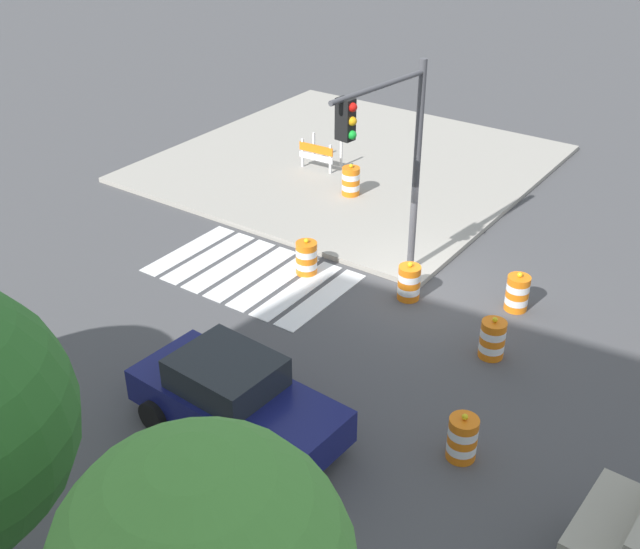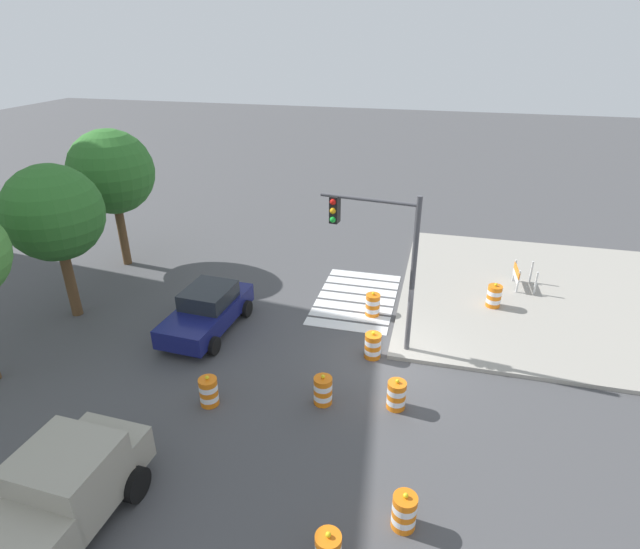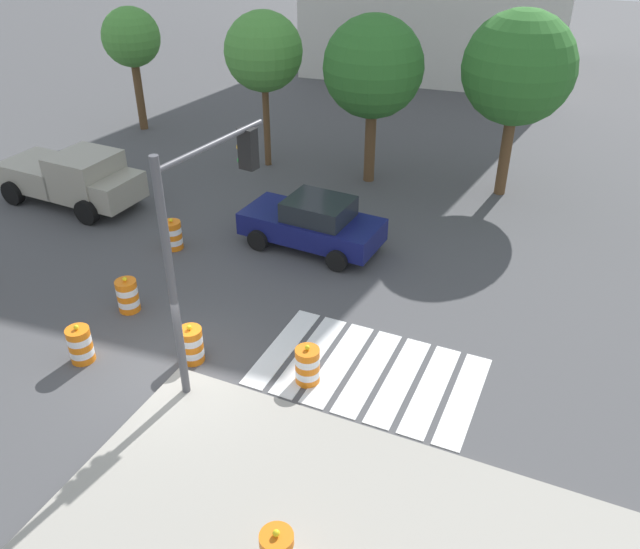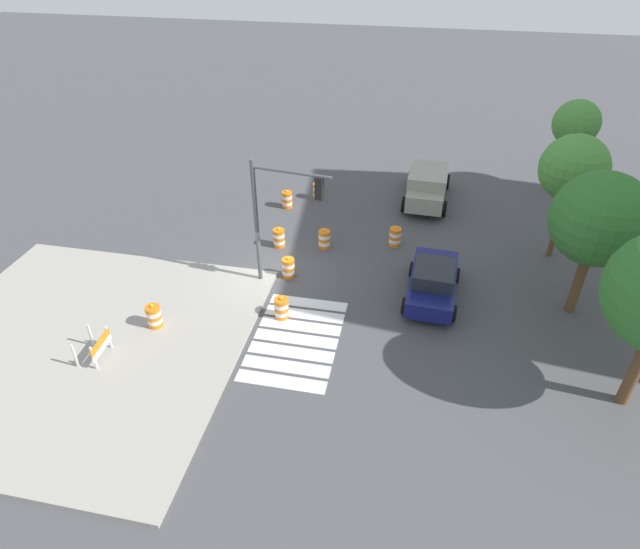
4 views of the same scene
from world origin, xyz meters
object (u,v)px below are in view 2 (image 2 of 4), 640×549
Objects in this scene: pickup_truck at (53,504)px; traffic_barrel_near_corner at (396,395)px; traffic_light_pole at (380,244)px; street_tree_corner_lot at (111,172)px; traffic_barrel_lane_center at (373,305)px; sports_car at (207,310)px; traffic_barrel_crosswalk_end at (323,390)px; traffic_barrel_far_curb at (209,391)px; street_tree_streetside_far at (54,214)px; traffic_barrel_median_far at (404,512)px; traffic_barrel_opposite_curb at (373,346)px; traffic_barrel_on_sidewalk at (494,296)px; construction_barricade at (520,275)px.

pickup_truck is 9.09m from traffic_barrel_near_corner.
traffic_light_pole reaches higher than traffic_barrel_near_corner.
traffic_barrel_lane_center is at bearing -99.26° from street_tree_corner_lot.
sports_car is 4.31× the size of traffic_barrel_crosswalk_end.
traffic_barrel_far_curb is 0.17× the size of street_tree_streetside_far.
traffic_light_pole is at bearing 13.58° from traffic_barrel_median_far.
traffic_barrel_far_curb is 1.00× the size of traffic_barrel_opposite_curb.
street_tree_corner_lot is at bearing 54.81° from sports_car.
street_tree_streetside_far is at bearing 79.25° from traffic_barrel_near_corner.
traffic_barrel_median_far is 0.17× the size of street_tree_streetside_far.
traffic_barrel_near_corner is 7.51m from traffic_barrel_on_sidewalk.
traffic_barrel_far_curb is 0.19× the size of traffic_light_pole.
street_tree_streetside_far is (2.44, 12.85, 3.73)m from traffic_barrel_near_corner.
traffic_light_pole is (3.10, 1.09, 3.46)m from traffic_barrel_near_corner.
traffic_barrel_near_corner is at bearing -155.89° from traffic_barrel_opposite_curb.
traffic_barrel_lane_center is at bearing 122.47° from construction_barricade.
pickup_truck is 0.95× the size of traffic_light_pole.
traffic_barrel_near_corner is 0.17× the size of street_tree_streetside_far.
sports_car is 11.21m from traffic_barrel_on_sidewalk.
traffic_barrel_median_far is 1.00× the size of traffic_barrel_on_sidewalk.
traffic_barrel_crosswalk_end is (-3.01, -5.15, -0.36)m from sports_car.
traffic_light_pole reaches higher than traffic_barrel_median_far.
sports_car reaches higher than traffic_barrel_on_sidewalk.
traffic_barrel_lane_center is at bearing 109.43° from traffic_barrel_on_sidewalk.
traffic_barrel_on_sidewalk is (7.16, -5.27, 0.15)m from traffic_barrel_crosswalk_end.
traffic_barrel_crosswalk_end is at bearing 98.49° from traffic_barrel_near_corner.
traffic_barrel_far_curb is (-3.89, -1.85, -0.36)m from sports_car.
traffic_light_pole is 11.78m from street_tree_streetside_far.
street_tree_corner_lot is (11.17, 14.31, 3.99)m from traffic_barrel_median_far.
street_tree_corner_lot is at bearing 56.92° from traffic_barrel_crosswalk_end.
street_tree_corner_lot is (13.27, 6.95, 3.47)m from pickup_truck.
traffic_barrel_near_corner is 5.42m from traffic_barrel_lane_center.
traffic_barrel_median_far is 13.37m from construction_barricade.
traffic_barrel_near_corner is at bearing -100.75° from street_tree_streetside_far.
traffic_barrel_near_corner and traffic_barrel_far_curb have the same top height.
construction_barricade is 18.42m from street_tree_corner_lot.
traffic_barrel_lane_center is 12.98m from street_tree_corner_lot.
sports_car is 8.78m from pickup_truck.
traffic_barrel_crosswalk_end is at bearing 143.65° from traffic_barrel_on_sidewalk.
traffic_barrel_median_far is at bearing -165.17° from traffic_barrel_opposite_curb.
traffic_barrel_median_far is 1.00× the size of traffic_barrel_lane_center.
construction_barricade is at bearing -15.86° from traffic_barrel_median_far.
street_tree_streetside_far is (-2.77, 11.35, 3.73)m from traffic_barrel_lane_center.
traffic_barrel_median_far is 11.10m from traffic_barrel_on_sidewalk.
traffic_barrel_on_sidewalk is at bearing -70.57° from traffic_barrel_lane_center.
traffic_barrel_median_far is 9.43m from traffic_barrel_lane_center.
construction_barricade is (8.88, -4.27, 0.27)m from traffic_barrel_near_corner.
traffic_barrel_on_sidewalk is at bearing -24.47° from traffic_barrel_near_corner.
construction_barricade is (9.20, -6.43, 0.27)m from traffic_barrel_crosswalk_end.
traffic_barrel_lane_center is (5.53, -0.65, 0.00)m from traffic_barrel_crosswalk_end.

